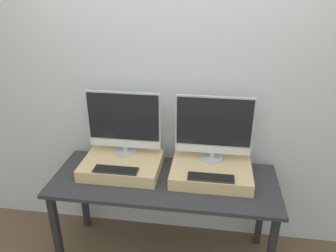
{
  "coord_description": "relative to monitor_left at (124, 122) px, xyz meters",
  "views": [
    {
      "loc": [
        0.33,
        -1.75,
        2.19
      ],
      "look_at": [
        0.0,
        0.54,
        1.14
      ],
      "focal_mm": 35.0,
      "sensor_mm": 36.0,
      "label": 1
    }
  ],
  "objects": [
    {
      "name": "wooden_riser_left",
      "position": [
        -0.0,
        -0.12,
        -0.32
      ],
      "size": [
        0.61,
        0.45,
        0.1
      ],
      "color": "#D6B77F",
      "rests_on": "workbench"
    },
    {
      "name": "monitor_right",
      "position": [
        0.7,
        0.0,
        0.0
      ],
      "size": [
        0.59,
        0.18,
        0.52
      ],
      "color": "#B2B2B7",
      "rests_on": "wooden_riser_right"
    },
    {
      "name": "keyboard_right",
      "position": [
        0.7,
        -0.28,
        -0.27
      ],
      "size": [
        0.33,
        0.1,
        0.01
      ],
      "color": "#2D2D2D",
      "rests_on": "wooden_riser_right"
    },
    {
      "name": "wall_back",
      "position": [
        0.35,
        0.21,
        0.15
      ],
      "size": [
        8.0,
        0.04,
        2.6
      ],
      "color": "silver",
      "rests_on": "ground_plane"
    },
    {
      "name": "keyboard_left",
      "position": [
        0.0,
        -0.28,
        -0.27
      ],
      "size": [
        0.33,
        0.1,
        0.01
      ],
      "color": "#2D2D2D",
      "rests_on": "wooden_riser_left"
    },
    {
      "name": "wooden_riser_right",
      "position": [
        0.7,
        -0.12,
        -0.32
      ],
      "size": [
        0.61,
        0.45,
        0.1
      ],
      "color": "#D6B77F",
      "rests_on": "workbench"
    },
    {
      "name": "workbench",
      "position": [
        0.35,
        -0.2,
        -0.45
      ],
      "size": [
        1.72,
        0.67,
        0.78
      ],
      "color": "#2D2D33",
      "rests_on": "ground_plane"
    },
    {
      "name": "monitor_left",
      "position": [
        0.0,
        0.0,
        0.0
      ],
      "size": [
        0.59,
        0.18,
        0.52
      ],
      "color": "#B2B2B7",
      "rests_on": "wooden_riser_left"
    }
  ]
}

